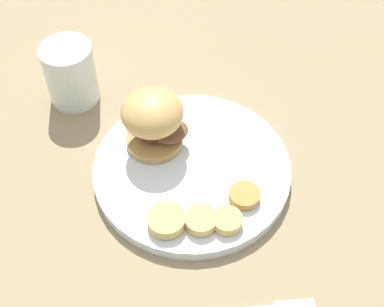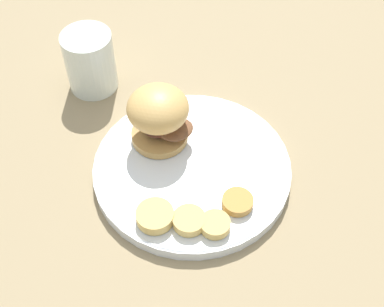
% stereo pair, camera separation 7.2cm
% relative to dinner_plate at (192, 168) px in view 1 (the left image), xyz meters
% --- Properties ---
extents(ground_plane, '(4.00, 4.00, 0.00)m').
position_rel_dinner_plate_xyz_m(ground_plane, '(0.00, 0.00, -0.01)').
color(ground_plane, '#937F5B').
extents(dinner_plate, '(0.28, 0.28, 0.02)m').
position_rel_dinner_plate_xyz_m(dinner_plate, '(0.00, 0.00, 0.00)').
color(dinner_plate, white).
rests_on(dinner_plate, ground_plane).
extents(sandwich, '(0.11, 0.09, 0.09)m').
position_rel_dinner_plate_xyz_m(sandwich, '(-0.07, -0.02, 0.06)').
color(sandwich, tan).
rests_on(sandwich, dinner_plate).
extents(potato_round_0, '(0.04, 0.04, 0.01)m').
position_rel_dinner_plate_xyz_m(potato_round_0, '(0.09, 0.02, 0.01)').
color(potato_round_0, '#BC8942').
rests_on(potato_round_0, dinner_plate).
extents(potato_round_1, '(0.04, 0.04, 0.01)m').
position_rel_dinner_plate_xyz_m(potato_round_1, '(0.10, -0.02, 0.02)').
color(potato_round_1, '#DBB766').
rests_on(potato_round_1, dinner_plate).
extents(potato_round_2, '(0.05, 0.05, 0.02)m').
position_rel_dinner_plate_xyz_m(potato_round_2, '(0.06, -0.08, 0.02)').
color(potato_round_2, '#DBB766').
rests_on(potato_round_2, dinner_plate).
extents(potato_round_3, '(0.04, 0.04, 0.01)m').
position_rel_dinner_plate_xyz_m(potato_round_3, '(0.08, -0.05, 0.02)').
color(potato_round_3, '#DBB766').
rests_on(potato_round_3, dinner_plate).
extents(drinking_glass, '(0.08, 0.08, 0.10)m').
position_rel_dinner_plate_xyz_m(drinking_glass, '(-0.23, -0.06, 0.04)').
color(drinking_glass, silver).
rests_on(drinking_glass, ground_plane).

